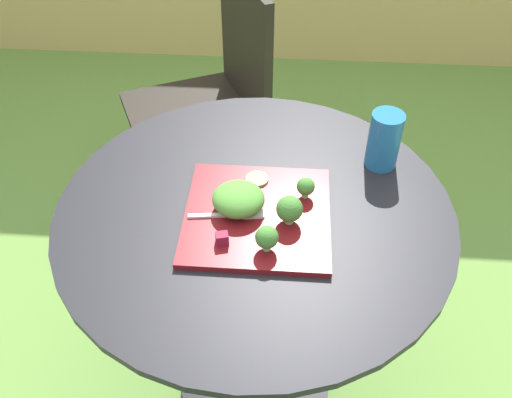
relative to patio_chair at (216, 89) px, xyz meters
name	(u,v)px	position (x,y,z in m)	size (l,w,h in m)	color
ground_plane	(255,385)	(0.19, -0.81, -0.53)	(12.00, 12.00, 0.00)	#669342
patio_table	(255,292)	(0.19, -0.81, -0.06)	(0.85, 0.85, 0.75)	black
patio_chair	(216,89)	(0.00, 0.00, 0.00)	(0.58, 0.58, 0.90)	black
salad_plate	(257,216)	(0.20, -0.84, 0.23)	(0.30, 0.30, 0.01)	maroon
drinking_glass	(384,143)	(0.47, -0.65, 0.29)	(0.07, 0.07, 0.13)	#236BA8
fork	(233,215)	(0.15, -0.85, 0.24)	(0.15, 0.04, 0.00)	silver
lettuce_mound	(238,199)	(0.16, -0.83, 0.27)	(0.11, 0.10, 0.06)	#519338
broccoli_floret_0	(267,238)	(0.23, -0.94, 0.27)	(0.05, 0.05, 0.06)	#99B770
broccoli_floret_1	(306,187)	(0.30, -0.79, 0.27)	(0.04, 0.04, 0.05)	#99B770
broccoli_floret_2	(290,209)	(0.27, -0.86, 0.28)	(0.05, 0.05, 0.06)	#99B770
cucumber_slice_0	(259,179)	(0.20, -0.74, 0.24)	(0.05, 0.05, 0.01)	#8EB766
beet_chunk_0	(222,239)	(0.14, -0.93, 0.25)	(0.02, 0.02, 0.02)	maroon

